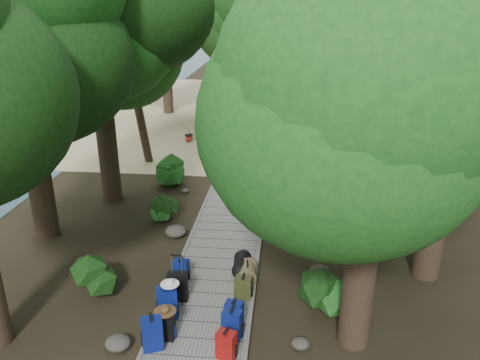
% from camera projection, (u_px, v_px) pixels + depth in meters
% --- Properties ---
extents(ground, '(120.00, 120.00, 0.00)m').
position_uv_depth(ground, '(225.00, 243.00, 12.78)').
color(ground, '#2F2617').
rests_on(ground, ground).
extents(sand_beach, '(40.00, 22.00, 0.02)m').
position_uv_depth(sand_beach, '(261.00, 111.00, 27.61)').
color(sand_beach, tan).
rests_on(sand_beach, ground).
extents(boardwalk, '(2.00, 12.00, 0.12)m').
position_uv_depth(boardwalk, '(229.00, 225.00, 13.69)').
color(boardwalk, gray).
rests_on(boardwalk, ground).
extents(backpack_left_a, '(0.45, 0.39, 0.72)m').
position_uv_depth(backpack_left_a, '(152.00, 332.00, 8.66)').
color(backpack_left_a, navy).
rests_on(backpack_left_a, boardwalk).
extents(backpack_left_b, '(0.35, 0.25, 0.63)m').
position_uv_depth(backpack_left_b, '(166.00, 324.00, 8.93)').
color(backpack_left_b, black).
rests_on(backpack_left_b, boardwalk).
extents(backpack_left_c, '(0.47, 0.40, 0.75)m').
position_uv_depth(backpack_left_c, '(167.00, 301.00, 9.52)').
color(backpack_left_c, navy).
rests_on(backpack_left_c, boardwalk).
extents(backpack_left_d, '(0.37, 0.29, 0.53)m').
position_uv_depth(backpack_left_d, '(181.00, 269.00, 10.87)').
color(backpack_left_d, navy).
rests_on(backpack_left_d, boardwalk).
extents(backpack_right_a, '(0.40, 0.33, 0.61)m').
position_uv_depth(backpack_right_a, '(226.00, 344.00, 8.45)').
color(backpack_right_a, maroon).
rests_on(backpack_right_a, boardwalk).
extents(backpack_right_b, '(0.41, 0.33, 0.66)m').
position_uv_depth(backpack_right_b, '(232.00, 323.00, 8.95)').
color(backpack_right_b, navy).
rests_on(backpack_right_b, boardwalk).
extents(backpack_right_c, '(0.39, 0.31, 0.59)m').
position_uv_depth(backpack_right_c, '(234.00, 313.00, 9.30)').
color(backpack_right_c, navy).
rests_on(backpack_right_c, boardwalk).
extents(backpack_right_d, '(0.38, 0.28, 0.55)m').
position_uv_depth(backpack_right_d, '(243.00, 286.00, 10.18)').
color(backpack_right_d, '#2F3617').
rests_on(backpack_right_d, boardwalk).
extents(duffel_right_khaki, '(0.47, 0.64, 0.40)m').
position_uv_depth(duffel_right_khaki, '(247.00, 272.00, 10.87)').
color(duffel_right_khaki, brown).
rests_on(duffel_right_khaki, boardwalk).
extents(duffel_right_black, '(0.43, 0.65, 0.39)m').
position_uv_depth(duffel_right_black, '(242.00, 264.00, 11.19)').
color(duffel_right_black, black).
rests_on(duffel_right_black, boardwalk).
extents(suitcase_on_boardwalk, '(0.45, 0.29, 0.66)m').
position_uv_depth(suitcase_on_boardwalk, '(178.00, 286.00, 10.08)').
color(suitcase_on_boardwalk, black).
rests_on(suitcase_on_boardwalk, boardwalk).
extents(lone_suitcase_on_sand, '(0.46, 0.34, 0.65)m').
position_uv_depth(lone_suitcase_on_sand, '(260.00, 145.00, 20.20)').
color(lone_suitcase_on_sand, black).
rests_on(lone_suitcase_on_sand, sand_beach).
extents(hat_brown, '(0.43, 0.43, 0.13)m').
position_uv_depth(hat_brown, '(165.00, 309.00, 8.77)').
color(hat_brown, '#51351E').
rests_on(hat_brown, backpack_left_b).
extents(hat_white, '(0.38, 0.38, 0.13)m').
position_uv_depth(hat_white, '(170.00, 281.00, 9.40)').
color(hat_white, silver).
rests_on(hat_white, backpack_left_c).
extents(kayak, '(0.87, 2.88, 0.28)m').
position_uv_depth(kayak, '(189.00, 136.00, 22.12)').
color(kayak, '#A31A0E').
rests_on(kayak, sand_beach).
extents(sun_lounger, '(0.79, 1.68, 0.52)m').
position_uv_depth(sun_lounger, '(314.00, 137.00, 21.60)').
color(sun_lounger, silver).
rests_on(sun_lounger, sand_beach).
extents(tree_right_a, '(5.09, 5.09, 8.49)m').
position_uv_depth(tree_right_a, '(375.00, 131.00, 7.60)').
color(tree_right_a, black).
rests_on(tree_right_a, ground).
extents(tree_right_b, '(4.99, 4.99, 8.92)m').
position_uv_depth(tree_right_b, '(455.00, 91.00, 9.71)').
color(tree_right_b, black).
rests_on(tree_right_b, ground).
extents(tree_right_c, '(4.79, 4.79, 8.29)m').
position_uv_depth(tree_right_c, '(368.00, 86.00, 11.97)').
color(tree_right_c, black).
rests_on(tree_right_c, ground).
extents(tree_right_d, '(5.59, 5.59, 10.25)m').
position_uv_depth(tree_right_d, '(419.00, 39.00, 13.96)').
color(tree_right_d, black).
rests_on(tree_right_d, ground).
extents(tree_right_e, '(4.71, 4.71, 8.48)m').
position_uv_depth(tree_right_e, '(372.00, 55.00, 17.59)').
color(tree_right_e, black).
rests_on(tree_right_e, ground).
extents(tree_right_f, '(6.17, 6.17, 11.01)m').
position_uv_depth(tree_right_f, '(426.00, 18.00, 18.66)').
color(tree_right_f, black).
rests_on(tree_right_f, ground).
extents(tree_left_b, '(5.21, 5.21, 9.37)m').
position_uv_depth(tree_left_b, '(20.00, 66.00, 11.63)').
color(tree_left_b, black).
rests_on(tree_left_b, ground).
extents(tree_left_c, '(5.15, 5.15, 8.95)m').
position_uv_depth(tree_left_c, '(98.00, 62.00, 14.01)').
color(tree_left_c, black).
rests_on(tree_left_c, ground).
extents(tree_back_a, '(5.06, 5.06, 8.76)m').
position_uv_depth(tree_back_a, '(239.00, 36.00, 25.13)').
color(tree_back_a, black).
rests_on(tree_back_a, ground).
extents(tree_back_b, '(5.53, 5.53, 9.88)m').
position_uv_depth(tree_back_b, '(286.00, 24.00, 25.05)').
color(tree_back_b, black).
rests_on(tree_back_b, ground).
extents(tree_back_c, '(4.77, 4.77, 8.59)m').
position_uv_depth(tree_back_c, '(353.00, 38.00, 24.73)').
color(tree_back_c, black).
rests_on(tree_back_c, ground).
extents(tree_back_d, '(4.95, 4.95, 8.25)m').
position_uv_depth(tree_back_d, '(165.00, 39.00, 25.85)').
color(tree_back_d, black).
rests_on(tree_back_d, ground).
extents(palm_right_a, '(4.23, 4.23, 7.21)m').
position_uv_depth(palm_right_a, '(326.00, 75.00, 17.24)').
color(palm_right_a, '#163E11').
rests_on(palm_right_a, ground).
extents(palm_right_b, '(4.88, 4.88, 9.43)m').
position_uv_depth(palm_right_b, '(378.00, 36.00, 20.38)').
color(palm_right_b, '#163E11').
rests_on(palm_right_b, ground).
extents(palm_right_c, '(4.67, 4.67, 7.44)m').
position_uv_depth(palm_right_c, '(311.00, 53.00, 23.17)').
color(palm_right_c, '#163E11').
rests_on(palm_right_c, ground).
extents(palm_left_a, '(4.51, 4.51, 7.18)m').
position_uv_depth(palm_left_a, '(136.00, 73.00, 17.85)').
color(palm_left_a, '#163E11').
rests_on(palm_left_a, ground).
extents(rock_left_a, '(0.49, 0.44, 0.27)m').
position_uv_depth(rock_left_a, '(118.00, 343.00, 8.88)').
color(rock_left_a, '#4C473F').
rests_on(rock_left_a, ground).
extents(rock_left_b, '(0.32, 0.29, 0.17)m').
position_uv_depth(rock_left_b, '(96.00, 273.00, 11.25)').
color(rock_left_b, '#4C473F').
rests_on(rock_left_b, ground).
extents(rock_left_c, '(0.59, 0.53, 0.33)m').
position_uv_depth(rock_left_c, '(176.00, 231.00, 13.08)').
color(rock_left_c, '#4C473F').
rests_on(rock_left_c, ground).
extents(rock_left_d, '(0.28, 0.25, 0.15)m').
position_uv_depth(rock_left_d, '(185.00, 191.00, 16.08)').
color(rock_left_d, '#4C473F').
rests_on(rock_left_d, ground).
extents(rock_right_a, '(0.36, 0.32, 0.20)m').
position_uv_depth(rock_right_a, '(300.00, 343.00, 8.93)').
color(rock_right_a, '#4C473F').
rests_on(rock_right_a, ground).
extents(rock_right_b, '(0.50, 0.45, 0.28)m').
position_uv_depth(rock_right_b, '(320.00, 271.00, 11.21)').
color(rock_right_b, '#4C473F').
rests_on(rock_right_b, ground).
extents(rock_right_c, '(0.31, 0.28, 0.17)m').
position_uv_depth(rock_right_c, '(293.00, 220.00, 13.94)').
color(rock_right_c, '#4C473F').
rests_on(rock_right_c, ground).
extents(shrub_left_a, '(1.05, 1.05, 0.95)m').
position_uv_depth(shrub_left_a, '(95.00, 275.00, 10.44)').
color(shrub_left_a, '#174C1A').
rests_on(shrub_left_a, ground).
extents(shrub_left_b, '(0.86, 0.86, 0.77)m').
position_uv_depth(shrub_left_b, '(166.00, 209.00, 13.93)').
color(shrub_left_b, '#174C1A').
rests_on(shrub_left_b, ground).
extents(shrub_left_c, '(1.21, 1.21, 1.09)m').
position_uv_depth(shrub_left_c, '(171.00, 169.00, 16.73)').
color(shrub_left_c, '#174C1A').
rests_on(shrub_left_c, ground).
extents(shrub_right_a, '(1.15, 1.15, 1.03)m').
position_uv_depth(shrub_right_a, '(328.00, 292.00, 9.78)').
color(shrub_right_a, '#174C1A').
rests_on(shrub_right_a, ground).
extents(shrub_right_b, '(1.43, 1.43, 1.28)m').
position_uv_depth(shrub_right_b, '(310.00, 194.00, 14.34)').
color(shrub_right_b, '#174C1A').
rests_on(shrub_right_b, ground).
extents(shrub_right_c, '(0.94, 0.94, 0.85)m').
position_uv_depth(shrub_right_c, '(296.00, 161.00, 17.94)').
color(shrub_right_c, '#174C1A').
rests_on(shrub_right_c, ground).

